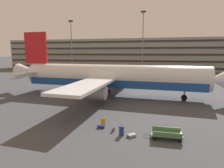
{
  "coord_description": "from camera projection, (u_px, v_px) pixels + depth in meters",
  "views": [
    {
      "loc": [
        3.9,
        -33.41,
        7.41
      ],
      "look_at": [
        -2.36,
        -7.24,
        3.0
      ],
      "focal_mm": 30.46,
      "sensor_mm": 36.0,
      "label": 1
    }
  ],
  "objects": [
    {
      "name": "light_mast_left",
      "position": [
        143.0,
        38.0,
        72.12
      ],
      "size": [
        1.8,
        0.5,
        22.93
      ],
      "color": "gray",
      "rests_on": "ground_plane"
    },
    {
      "name": "ground_plane",
      "position": [
        134.0,
        95.0,
        34.16
      ],
      "size": [
        600.0,
        600.0,
        0.0
      ],
      "primitive_type": "plane",
      "color": "#424449"
    },
    {
      "name": "suitcase_red",
      "position": [
        103.0,
        121.0,
        19.75
      ],
      "size": [
        0.44,
        0.45,
        0.92
      ],
      "color": "orange",
      "rests_on": "ground_plane"
    },
    {
      "name": "suitcase_small",
      "position": [
        132.0,
        135.0,
        17.01
      ],
      "size": [
        0.87,
        0.84,
        0.23
      ],
      "color": "gray",
      "rests_on": "ground_plane"
    },
    {
      "name": "terminal_structure",
      "position": [
        149.0,
        54.0,
        85.63
      ],
      "size": [
        133.0,
        15.65,
        13.48
      ],
      "color": "gray",
      "rests_on": "ground_plane"
    },
    {
      "name": "backpack_orange",
      "position": [
        113.0,
        130.0,
        18.08
      ],
      "size": [
        0.31,
        0.41,
        0.47
      ],
      "color": "gray",
      "rests_on": "ground_plane"
    },
    {
      "name": "suitcase_teal",
      "position": [
        122.0,
        131.0,
        17.23
      ],
      "size": [
        0.44,
        0.36,
        0.99
      ],
      "color": "navy",
      "rests_on": "ground_plane"
    },
    {
      "name": "light_mast_far_left",
      "position": [
        71.0,
        42.0,
        79.08
      ],
      "size": [
        1.8,
        0.5,
        20.65
      ],
      "color": "gray",
      "rests_on": "ground_plane"
    },
    {
      "name": "airliner",
      "position": [
        110.0,
        77.0,
        32.81
      ],
      "size": [
        37.67,
        30.29,
        11.27
      ],
      "color": "silver",
      "rests_on": "ground_plane"
    },
    {
      "name": "suitcase_navy",
      "position": [
        101.0,
        127.0,
        18.99
      ],
      "size": [
        0.75,
        0.42,
        0.27
      ],
      "color": "navy",
      "rests_on": "ground_plane"
    },
    {
      "name": "baggage_cart",
      "position": [
        167.0,
        134.0,
        16.55
      ],
      "size": [
        3.32,
        1.38,
        0.82
      ],
      "color": "#4C724C",
      "rests_on": "ground_plane"
    }
  ]
}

